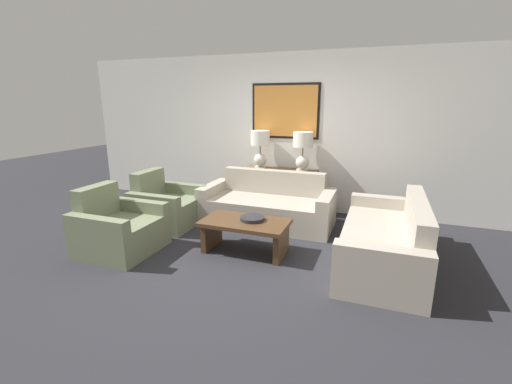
% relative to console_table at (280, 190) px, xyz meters
% --- Properties ---
extents(ground_plane, '(20.00, 20.00, 0.00)m').
position_rel_console_table_xyz_m(ground_plane, '(0.00, -2.07, -0.37)').
color(ground_plane, '#28282D').
extents(back_wall, '(7.90, 0.12, 2.65)m').
position_rel_console_table_xyz_m(back_wall, '(0.00, 0.26, 0.96)').
color(back_wall, silver).
rests_on(back_wall, ground_plane).
extents(console_table, '(1.27, 0.36, 0.74)m').
position_rel_console_table_xyz_m(console_table, '(0.00, 0.00, 0.00)').
color(console_table, brown).
rests_on(console_table, ground_plane).
extents(table_lamp_left, '(0.33, 0.33, 0.64)m').
position_rel_console_table_xyz_m(table_lamp_left, '(-0.37, 0.00, 0.76)').
color(table_lamp_left, silver).
rests_on(table_lamp_left, console_table).
extents(table_lamp_right, '(0.33, 0.33, 0.64)m').
position_rel_console_table_xyz_m(table_lamp_right, '(0.37, 0.00, 0.76)').
color(table_lamp_right, silver).
rests_on(table_lamp_right, console_table).
extents(couch_by_back_wall, '(2.02, 0.89, 0.79)m').
position_rel_console_table_xyz_m(couch_by_back_wall, '(0.00, -0.69, -0.10)').
color(couch_by_back_wall, '#ADA393').
rests_on(couch_by_back_wall, ground_plane).
extents(couch_by_side, '(0.89, 2.02, 0.79)m').
position_rel_console_table_xyz_m(couch_by_side, '(1.74, -1.51, -0.10)').
color(couch_by_side, '#ADA393').
rests_on(couch_by_side, ground_plane).
extents(coffee_table, '(1.08, 0.60, 0.42)m').
position_rel_console_table_xyz_m(coffee_table, '(0.08, -1.81, -0.07)').
color(coffee_table, '#4C331E').
rests_on(coffee_table, ground_plane).
extents(decorative_bowl, '(0.31, 0.31, 0.04)m').
position_rel_console_table_xyz_m(decorative_bowl, '(0.15, -1.76, 0.07)').
color(decorative_bowl, '#232328').
rests_on(decorative_bowl, coffee_table).
extents(armchair_near_back_wall, '(0.87, 0.90, 0.83)m').
position_rel_console_table_xyz_m(armchair_near_back_wall, '(-1.45, -1.30, -0.09)').
color(armchair_near_back_wall, '#707A5B').
rests_on(armchair_near_back_wall, ground_plane).
extents(armchair_near_camera, '(0.87, 0.90, 0.83)m').
position_rel_console_table_xyz_m(armchair_near_camera, '(-1.45, -2.33, -0.09)').
color(armchair_near_camera, '#707A5B').
rests_on(armchair_near_camera, ground_plane).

